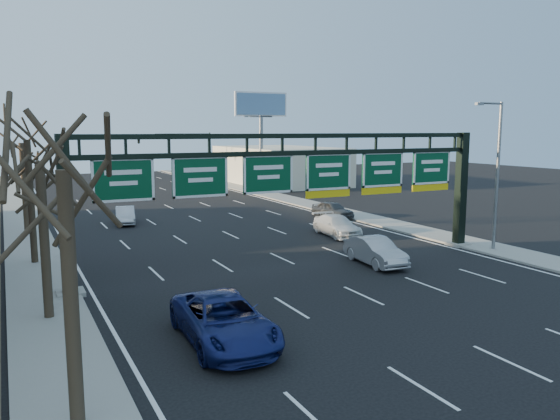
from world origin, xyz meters
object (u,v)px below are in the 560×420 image
sign_gantry (302,181)px  car_blue_suv (224,320)px  car_silver_sedan (375,251)px  car_white_wagon (337,226)px

sign_gantry → car_blue_suv: (-7.68, -8.27, -3.82)m
car_silver_sedan → sign_gantry: bearing=162.6°
car_blue_suv → car_silver_sedan: (11.49, 6.72, -0.06)m
sign_gantry → car_white_wagon: size_ratio=5.07×
sign_gantry → car_white_wagon: bearing=44.8°
sign_gantry → car_silver_sedan: 5.65m
sign_gantry → car_silver_sedan: sign_gantry is taller
car_silver_sedan → car_white_wagon: 8.41m
car_blue_suv → sign_gantry: bearing=49.7°
car_white_wagon → car_silver_sedan: bearing=-103.2°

